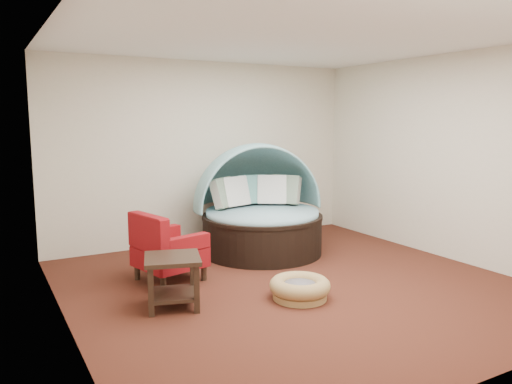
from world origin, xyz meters
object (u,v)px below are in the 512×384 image
pet_basket (300,288)px  canopy_daybed (260,202)px  side_table (173,274)px  red_armchair (166,250)px

pet_basket → canopy_daybed: bearing=72.7°
canopy_daybed → side_table: (-1.87, -1.46, -0.39)m
canopy_daybed → side_table: bearing=-132.3°
canopy_daybed → side_table: size_ratio=2.92×
canopy_daybed → pet_basket: 2.10m
red_armchair → side_table: 0.85m
pet_basket → red_armchair: red_armchair is taller
canopy_daybed → side_table: 2.40m
red_armchair → side_table: (-0.22, -0.83, -0.04)m
pet_basket → red_armchair: size_ratio=0.93×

